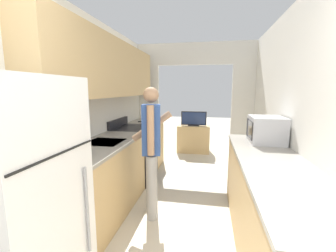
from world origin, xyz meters
name	(u,v)px	position (x,y,z in m)	size (l,w,h in m)	color
wall_left	(85,92)	(-1.17, 1.94, 1.51)	(0.38, 6.62, 2.50)	silver
wall_right	(318,124)	(1.26, 1.51, 1.25)	(0.06, 6.62, 2.50)	silver
wall_far_with_doorway	(194,95)	(0.00, 4.25, 1.43)	(2.85, 0.06, 2.50)	silver
counter_left	(119,166)	(-0.93, 2.31, 0.45)	(0.62, 3.14, 0.91)	tan
counter_right	(271,208)	(0.93, 1.48, 0.45)	(0.62, 2.41, 0.91)	tan
refrigerator	(14,205)	(-0.88, 0.53, 0.81)	(0.73, 0.74, 1.63)	white
range_oven	(135,153)	(-0.92, 3.00, 0.46)	(0.66, 0.79, 1.05)	black
person	(152,149)	(-0.33, 1.91, 0.84)	(0.51, 0.42, 1.57)	#9E9E9E
microwave	(266,130)	(1.02, 2.24, 1.06)	(0.39, 0.46, 0.32)	#B7B7BC
tv_cabinet	(194,139)	(-0.04, 4.88, 0.33)	(0.79, 0.42, 0.66)	tan
television	(194,119)	(-0.04, 4.84, 0.84)	(0.61, 0.16, 0.35)	black
knife	(141,121)	(-1.01, 3.69, 0.91)	(0.10, 0.29, 0.02)	#B7B7BC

